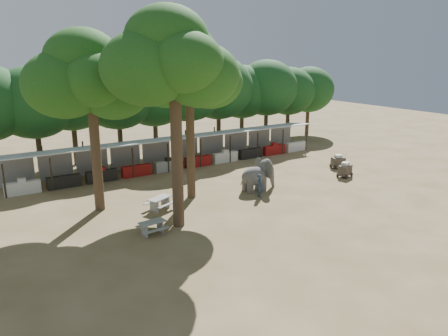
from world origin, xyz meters
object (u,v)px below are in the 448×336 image
yard_tree_left (87,77)px  picnic_table_far (160,202)px  yard_tree_center (170,60)px  picnic_table_near (152,226)px  elephant (258,175)px  cart_front (345,170)px  yard_tree_back (186,69)px  handler (259,186)px  cart_back (338,161)px

yard_tree_left → picnic_table_far: 8.66m
picnic_table_far → yard_tree_left: bearing=121.7°
yard_tree_center → picnic_table_near: size_ratio=7.70×
elephant → cart_front: bearing=-6.7°
elephant → picnic_table_far: elephant is taller
yard_tree_back → elephant: (4.96, -1.33, -7.44)m
yard_tree_back → cart_front: (12.73, -2.40, -7.95)m
picnic_table_near → yard_tree_back: bearing=38.3°
handler → yard_tree_center: bearing=105.2°
elephant → picnic_table_far: size_ratio=1.42×
yard_tree_center → elephant: size_ratio=4.20×
elephant → cart_front: elephant is taller
yard_tree_left → yard_tree_center: bearing=-59.0°
cart_front → cart_back: size_ratio=1.01×
picnic_table_far → cart_back: (17.00, 1.04, 0.06)m
yard_tree_left → cart_front: size_ratio=7.90×
cart_front → yard_tree_center: bearing=171.3°
yard_tree_center → picnic_table_far: 9.13m
elephant → cart_back: size_ratio=2.07×
cart_back → elephant: bearing=-154.2°
picnic_table_near → picnic_table_far: 3.79m
yard_tree_back → yard_tree_left: bearing=170.5°
yard_tree_left → cart_back: yard_tree_left is taller
elephant → handler: 1.62m
yard_tree_center → cart_back: yard_tree_center is taller
picnic_table_near → yard_tree_left: bearing=98.2°
yard_tree_left → cart_back: bearing=-3.3°
yard_tree_left → elephant: yard_tree_left is taller
yard_tree_center → handler: (7.07, 1.35, -8.40)m
cart_front → handler: bearing=167.1°
picnic_table_near → cart_back: cart_back is taller
yard_tree_back → elephant: bearing=-15.0°
yard_tree_left → picnic_table_far: size_ratio=5.46×
elephant → cart_front: size_ratio=2.06×
picnic_table_near → cart_back: (18.94, 4.30, 0.11)m
elephant → handler: bearing=-123.1°
picnic_table_far → cart_front: bearing=-28.7°
yard_tree_left → elephant: bearing=-12.0°
yard_tree_left → elephant: size_ratio=3.84×
picnic_table_far → elephant: bearing=-25.1°
yard_tree_center → yard_tree_back: bearing=53.1°
yard_tree_center → cart_back: (17.32, 3.81, -8.63)m
cart_front → picnic_table_near: bearing=172.3°
cart_front → picnic_table_far: bearing=161.1°
handler → picnic_table_far: 6.91m
picnic_table_far → cart_front: size_ratio=1.45×
yard_tree_left → picnic_table_near: (1.38, -5.49, -7.73)m
cart_back → yard_tree_left: bearing=-164.5°
picnic_table_far → cart_back: bearing=-20.9°
picnic_table_near → picnic_table_far: bearing=53.4°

